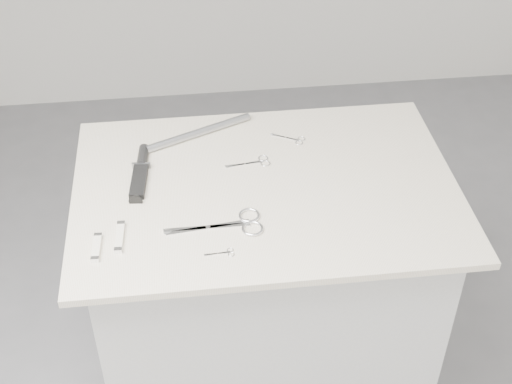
{
  "coord_description": "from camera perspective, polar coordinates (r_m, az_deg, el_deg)",
  "views": [
    {
      "loc": [
        -0.2,
        -1.44,
        2.08
      ],
      "look_at": [
        -0.03,
        -0.02,
        0.92
      ],
      "focal_mm": 50.0,
      "sensor_mm": 36.0,
      "label": 1
    }
  ],
  "objects": [
    {
      "name": "plinth",
      "position": [
        2.18,
        0.67,
        -9.15
      ],
      "size": [
        0.9,
        0.6,
        0.9
      ],
      "primitive_type": "cube",
      "color": "#B7B7B5",
      "rests_on": "ground"
    },
    {
      "name": "pocket_knife_a",
      "position": [
        1.73,
        -10.85,
        -3.53
      ],
      "size": [
        0.03,
        0.11,
        0.01
      ],
      "rotation": [
        0.0,
        0.0,
        1.52
      ],
      "color": "silver",
      "rests_on": "display_board"
    },
    {
      "name": "display_board",
      "position": [
        1.86,
        0.78,
        0.31
      ],
      "size": [
        1.0,
        0.7,
        0.02
      ],
      "primitive_type": "cube",
      "color": "beige",
      "rests_on": "plinth"
    },
    {
      "name": "embroidery_scissors_b",
      "position": [
        2.02,
        2.99,
        4.24
      ],
      "size": [
        0.1,
        0.07,
        0.0
      ],
      "rotation": [
        0.0,
        0.0,
        -0.49
      ],
      "color": "silver",
      "rests_on": "display_board"
    },
    {
      "name": "sheathed_knife",
      "position": [
        1.92,
        -9.21,
        1.76
      ],
      "size": [
        0.06,
        0.22,
        0.03
      ],
      "rotation": [
        0.0,
        0.0,
        1.48
      ],
      "color": "black",
      "rests_on": "display_board"
    },
    {
      "name": "large_shears",
      "position": [
        1.74,
        -1.64,
        -2.57
      ],
      "size": [
        0.24,
        0.1,
        0.01
      ],
      "rotation": [
        0.0,
        0.0,
        0.05
      ],
      "color": "silver",
      "rests_on": "display_board"
    },
    {
      "name": "embroidery_scissors_a",
      "position": [
        1.93,
        -0.01,
        2.4
      ],
      "size": [
        0.12,
        0.05,
        0.0
      ],
      "rotation": [
        0.0,
        0.0,
        0.13
      ],
      "color": "silver",
      "rests_on": "display_board"
    },
    {
      "name": "tiny_scissors",
      "position": [
        1.67,
        -2.62,
        -4.9
      ],
      "size": [
        0.07,
        0.03,
        0.0
      ],
      "rotation": [
        0.0,
        0.0,
        0.05
      ],
      "color": "silver",
      "rests_on": "display_board"
    },
    {
      "name": "pocket_knife_b",
      "position": [
        1.71,
        -12.64,
        -4.34
      ],
      "size": [
        0.02,
        0.09,
        0.01
      ],
      "rotation": [
        0.0,
        0.0,
        1.53
      ],
      "color": "silver",
      "rests_on": "display_board"
    },
    {
      "name": "metal_rail",
      "position": [
        2.04,
        -4.56,
        4.78
      ],
      "size": [
        0.31,
        0.15,
        0.02
      ],
      "primitive_type": "cylinder",
      "rotation": [
        0.0,
        1.57,
        0.42
      ],
      "color": "#95979D",
      "rests_on": "display_board"
    }
  ]
}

